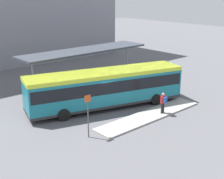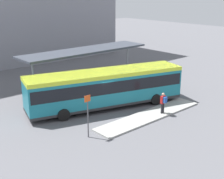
{
  "view_description": "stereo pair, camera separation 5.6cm",
  "coord_description": "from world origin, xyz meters",
  "px_view_note": "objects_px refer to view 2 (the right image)",
  "views": [
    {
      "loc": [
        -15.17,
        -17.78,
        8.92
      ],
      "look_at": [
        0.62,
        0.0,
        1.33
      ],
      "focal_mm": 50.0,
      "sensor_mm": 36.0,
      "label": 1
    },
    {
      "loc": [
        -15.13,
        -17.82,
        8.92
      ],
      "look_at": [
        0.62,
        0.0,
        1.33
      ],
      "focal_mm": 50.0,
      "sensor_mm": 36.0,
      "label": 2
    }
  ],
  "objects_px": {
    "city_bus": "(106,86)",
    "bicycle_blue": "(148,72)",
    "pedestrian_waiting": "(163,102)",
    "potted_planter_near_shelter": "(122,81)",
    "bicycle_orange": "(154,73)",
    "platform_sign": "(88,114)",
    "bicycle_white": "(162,74)"
  },
  "relations": [
    {
      "from": "city_bus",
      "to": "bicycle_blue",
      "type": "bearing_deg",
      "value": 40.97
    },
    {
      "from": "pedestrian_waiting",
      "to": "potted_planter_near_shelter",
      "type": "height_order",
      "value": "pedestrian_waiting"
    },
    {
      "from": "bicycle_orange",
      "to": "platform_sign",
      "type": "xyz_separation_m",
      "value": [
        -14.32,
        -7.11,
        1.21
      ]
    },
    {
      "from": "pedestrian_waiting",
      "to": "bicycle_orange",
      "type": "xyz_separation_m",
      "value": [
        7.84,
        7.81,
        -0.68
      ]
    },
    {
      "from": "bicycle_blue",
      "to": "platform_sign",
      "type": "height_order",
      "value": "platform_sign"
    },
    {
      "from": "pedestrian_waiting",
      "to": "platform_sign",
      "type": "distance_m",
      "value": 6.54
    },
    {
      "from": "city_bus",
      "to": "bicycle_white",
      "type": "xyz_separation_m",
      "value": [
        10.38,
        2.99,
        -1.41
      ]
    },
    {
      "from": "platform_sign",
      "to": "bicycle_blue",
      "type": "bearing_deg",
      "value": 28.86
    },
    {
      "from": "potted_planter_near_shelter",
      "to": "pedestrian_waiting",
      "type": "bearing_deg",
      "value": -107.57
    },
    {
      "from": "bicycle_orange",
      "to": "platform_sign",
      "type": "relative_size",
      "value": 0.58
    },
    {
      "from": "city_bus",
      "to": "pedestrian_waiting",
      "type": "relative_size",
      "value": 8.01
    },
    {
      "from": "bicycle_white",
      "to": "bicycle_blue",
      "type": "distance_m",
      "value": 1.61
    },
    {
      "from": "city_bus",
      "to": "platform_sign",
      "type": "relative_size",
      "value": 4.55
    },
    {
      "from": "bicycle_white",
      "to": "platform_sign",
      "type": "bearing_deg",
      "value": -71.47
    },
    {
      "from": "pedestrian_waiting",
      "to": "platform_sign",
      "type": "xyz_separation_m",
      "value": [
        -6.48,
        0.7,
        0.53
      ]
    },
    {
      "from": "bicycle_white",
      "to": "bicycle_blue",
      "type": "xyz_separation_m",
      "value": [
        -0.45,
        1.54,
        -0.01
      ]
    },
    {
      "from": "platform_sign",
      "to": "bicycle_white",
      "type": "bearing_deg",
      "value": 23.26
    },
    {
      "from": "bicycle_white",
      "to": "bicycle_orange",
      "type": "distance_m",
      "value": 0.88
    },
    {
      "from": "platform_sign",
      "to": "city_bus",
      "type": "bearing_deg",
      "value": 37.56
    },
    {
      "from": "pedestrian_waiting",
      "to": "potted_planter_near_shelter",
      "type": "xyz_separation_m",
      "value": [
        2.17,
        6.85,
        -0.31
      ]
    },
    {
      "from": "bicycle_orange",
      "to": "city_bus",
      "type": "bearing_deg",
      "value": 105.45
    },
    {
      "from": "platform_sign",
      "to": "pedestrian_waiting",
      "type": "bearing_deg",
      "value": -6.17
    },
    {
      "from": "city_bus",
      "to": "pedestrian_waiting",
      "type": "distance_m",
      "value": 4.63
    },
    {
      "from": "bicycle_orange",
      "to": "potted_planter_near_shelter",
      "type": "distance_m",
      "value": 5.76
    },
    {
      "from": "pedestrian_waiting",
      "to": "potted_planter_near_shelter",
      "type": "relative_size",
      "value": 1.16
    },
    {
      "from": "city_bus",
      "to": "bicycle_orange",
      "type": "distance_m",
      "value": 10.74
    },
    {
      "from": "potted_planter_near_shelter",
      "to": "bicycle_white",
      "type": "bearing_deg",
      "value": 1.74
    },
    {
      "from": "city_bus",
      "to": "bicycle_blue",
      "type": "height_order",
      "value": "city_bus"
    },
    {
      "from": "bicycle_blue",
      "to": "city_bus",
      "type": "bearing_deg",
      "value": -59.82
    },
    {
      "from": "platform_sign",
      "to": "bicycle_orange",
      "type": "bearing_deg",
      "value": 26.39
    },
    {
      "from": "platform_sign",
      "to": "potted_planter_near_shelter",
      "type": "bearing_deg",
      "value": 35.41
    },
    {
      "from": "potted_planter_near_shelter",
      "to": "bicycle_blue",
      "type": "bearing_deg",
      "value": 17.02
    }
  ]
}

